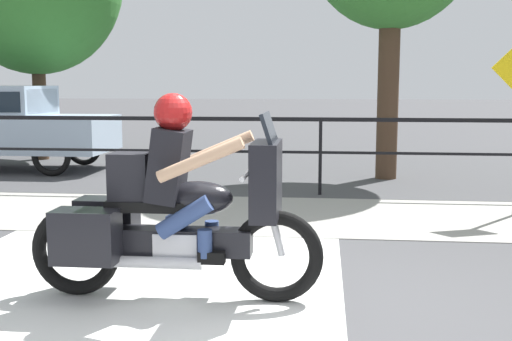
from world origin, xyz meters
name	(u,v)px	position (x,y,z in m)	size (l,w,h in m)	color
ground_plane	(315,310)	(0.00, 0.00, 0.00)	(120.00, 120.00, 0.00)	#424244
sidewalk_band	(319,215)	(0.00, 3.40, 0.01)	(44.00, 2.40, 0.01)	#99968E
crosswalk_band	(97,311)	(-1.59, -0.20, 0.00)	(3.63, 6.00, 0.01)	silver
fence_railing	(321,134)	(0.00, 4.96, 0.91)	(36.00, 0.05, 1.16)	black
motorcycle	(172,210)	(-1.10, 0.16, 0.70)	(2.30, 0.76, 1.59)	black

